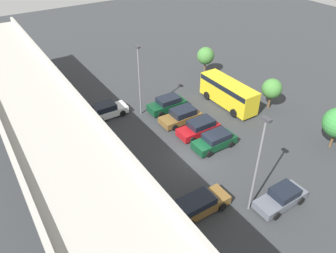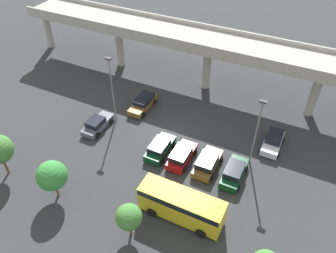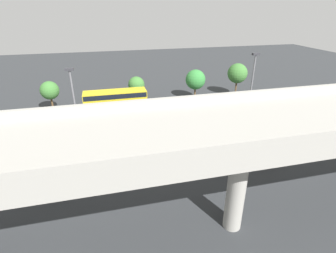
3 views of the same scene
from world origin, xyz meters
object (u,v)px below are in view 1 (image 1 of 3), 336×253
Objects in this scene: parked_car_2 at (215,141)px; lamp_post_mid_lot at (258,160)px; tree_front_right at (272,89)px; parked_car_5 at (167,104)px; lamp_post_near_aisle at (139,76)px; parked_car_4 at (181,116)px; shuttle_bus at (228,92)px; tree_front_far_right at (206,56)px; parked_car_1 at (199,205)px; parked_car_6 at (107,110)px; parked_car_3 at (199,128)px; parked_car_0 at (281,197)px.

parked_car_2 is 9.17m from lamp_post_mid_lot.
parked_car_2 is 1.20× the size of tree_front_right.
lamp_post_near_aisle is at bearing -16.54° from parked_car_5.
parked_car_4 is at bearing -87.91° from parked_car_2.
tree_front_far_right reaches higher than shuttle_bus.
parked_car_1 is 15.39m from parked_car_5.
lamp_post_mid_lot reaches higher than parked_car_6.
lamp_post_near_aisle is at bearing 62.12° from tree_front_right.
shuttle_bus is 4.86m from tree_front_right.
parked_car_5 reaches higher than parked_car_3.
tree_front_right is at bearing -133.59° from parked_car_0.
lamp_post_near_aisle is 13.28m from tree_front_far_right.
lamp_post_near_aisle is at bearing -25.60° from parked_car_6.
tree_front_far_right is at bearing -124.69° from parked_car_2.
parked_car_4 reaches higher than parked_car_0.
parked_car_6 is 5.47m from lamp_post_near_aisle.
tree_front_right is at bearing 26.04° from parked_car_1.
tree_front_far_right is at bearing -113.66° from parked_car_0.
tree_front_far_right is at bearing -130.51° from parked_car_3.
lamp_post_near_aisle is (6.66, 3.16, 3.98)m from parked_car_3.
parked_car_1 is 0.57× the size of lamp_post_mid_lot.
shuttle_bus reaches higher than parked_car_1.
parked_car_2 is (8.60, -0.34, 0.05)m from parked_car_0.
parked_car_6 is (19.51, 6.18, 0.07)m from parked_car_0.
parked_car_5 is 0.58× the size of shuttle_bus.
shuttle_bus is 16.37m from lamp_post_mid_lot.
parked_car_0 is 1.01× the size of parked_car_5.
lamp_post_mid_lot is (-13.10, 9.28, 3.20)m from shuttle_bus.
parked_car_0 is 0.92× the size of parked_car_1.
shuttle_bus is at bearing -115.73° from parked_car_0.
parked_car_1 is at bearing 61.01° from lamp_post_mid_lot.
parked_car_2 is 12.71m from parked_car_6.
parked_car_0 is 20.47m from parked_car_6.
lamp_post_near_aisle is 0.94× the size of lamp_post_mid_lot.
lamp_post_mid_lot is (-16.90, -0.27, 0.24)m from lamp_post_near_aisle.
parked_car_3 is (2.62, -0.05, 0.00)m from parked_car_2.
tree_front_right reaches higher than shuttle_bus.
shuttle_bus is at bearing 160.13° from tree_front_far_right.
parked_car_1 is at bearing 41.93° from parked_car_2.
tree_front_right is (2.31, -10.05, 1.80)m from parked_car_2.
tree_front_far_right reaches higher than parked_car_4.
parked_car_0 is 11.23m from parked_car_3.
parked_car_4 is 0.53× the size of lamp_post_mid_lot.
parked_car_0 is 16.99m from parked_car_5.
lamp_post_mid_lot is (-7.63, 2.84, 4.22)m from parked_car_2.
parked_car_5 is at bearing -89.13° from parked_car_2.
parked_car_1 is 1.13× the size of parked_car_6.
parked_car_1 is 1.11× the size of parked_car_2.
tree_front_far_right is (8.01, -2.89, 1.01)m from shuttle_bus.
lamp_post_mid_lot is 2.15× the size of tree_front_far_right.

